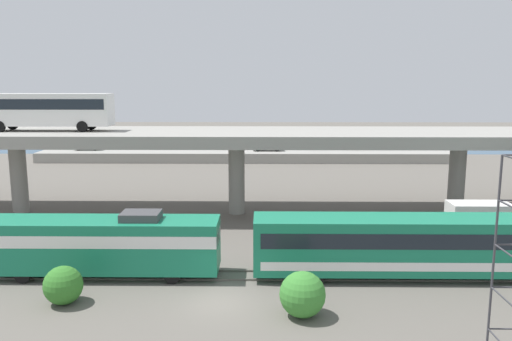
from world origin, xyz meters
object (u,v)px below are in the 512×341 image
Objects in this scene: parked_car_1 at (319,144)px; parked_car_3 at (88,145)px; parked_car_2 at (268,146)px; service_truck_west at (490,221)px; parked_car_4 at (357,145)px; train_coach_lead at (429,244)px; train_locomotive at (91,242)px; parked_car_0 at (231,144)px; transit_bus_on_overpass at (46,108)px.

parked_car_3 is (-36.65, -2.12, 0.00)m from parked_car_1.
parked_car_3 is at bearing -1.41° from parked_car_2.
parked_car_1 is at bearing 100.83° from service_truck_west.
train_coach_lead is at bearing 84.87° from parked_car_4.
train_locomotive is 55.55m from parked_car_1.
train_locomotive is 2.31× the size of service_truck_west.
parked_car_3 is at bearing 1.51° from parked_car_4.
parked_car_0 and parked_car_4 have the same top height.
parked_car_3 is at bearing -71.39° from train_locomotive.
service_truck_west is 49.13m from parked_car_0.
transit_bus_on_overpass is 38.94m from parked_car_0.
service_truck_west is 1.65× the size of parked_car_1.
transit_bus_on_overpass is 2.85× the size of parked_car_3.
train_coach_lead is 53.44m from parked_car_0.
train_coach_lead is at bearing -73.22° from parked_car_0.
train_coach_lead is at bearing -133.42° from service_truck_west.
parked_car_0 and parked_car_2 have the same top height.
train_locomotive reaches higher than parked_car_3.
transit_bus_on_overpass is at bearing 167.31° from service_truck_west.
train_locomotive is 57.05m from parked_car_4.
service_truck_west is at bearing 136.91° from parked_car_3.
parked_car_1 is at bearing 51.20° from transit_bus_on_overpass.
transit_bus_on_overpass reaches higher than parked_car_1.
transit_bus_on_overpass is at bearing 102.94° from parked_car_3.
train_locomotive is 0.72× the size of train_coach_lead.
parked_car_2 is at bearing 178.59° from parked_car_3.
transit_bus_on_overpass is 39.70m from parked_car_2.
parked_car_1 is (-1.36, 51.87, 0.09)m from train_coach_lead.
train_coach_lead is 35.03m from transit_bus_on_overpass.
parked_car_1 is at bearing 2.84° from parked_car_0.
transit_bus_on_overpass is at bearing -60.61° from train_locomotive.
service_truck_west is 1.69× the size of parked_car_0.
train_coach_lead reaches higher than service_truck_west.
transit_bus_on_overpass reaches higher than parked_car_2.
transit_bus_on_overpass is at bearing -27.80° from train_coach_lead.
train_coach_lead is 51.88m from parked_car_1.
parked_car_2 is at bearing -20.13° from parked_car_0.
train_coach_lead reaches higher than parked_car_4.
service_truck_west is (37.37, -8.42, -8.15)m from transit_bus_on_overpass.
service_truck_west reaches higher than parked_car_0.
transit_bus_on_overpass is 1.76× the size of service_truck_west.
parked_car_0 is (-22.56, 43.64, 0.62)m from service_truck_west.
train_locomotive is at bearing 76.67° from parked_car_2.
parked_car_0 is at bearing -73.22° from train_coach_lead.
parked_car_2 is at bearing 58.10° from transit_bus_on_overpass.
train_locomotive is at bearing -96.50° from parked_car_0.
train_coach_lead is 4.83× the size of parked_car_4.
service_truck_west is 1.50× the size of parked_car_4.
train_locomotive reaches higher than parked_car_1.
train_coach_lead is 62.61m from parked_car_3.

